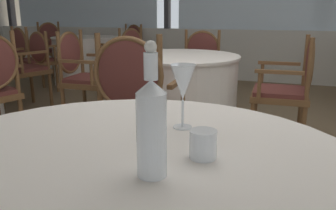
% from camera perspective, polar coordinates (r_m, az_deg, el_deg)
% --- Properties ---
extents(ground_plane, '(14.23, 14.23, 0.00)m').
position_cam_1_polar(ground_plane, '(2.46, 8.86, -12.29)').
color(ground_plane, '#756047').
extents(window_wall_far, '(10.94, 0.14, 2.81)m').
position_cam_1_polar(window_wall_far, '(5.95, 16.31, 14.44)').
color(window_wall_far, beige).
rests_on(window_wall_far, ground_plane).
extents(water_bottle, '(0.07, 0.07, 0.32)m').
position_cam_1_polar(water_bottle, '(0.79, -2.74, -3.31)').
color(water_bottle, white).
rests_on(water_bottle, foreground_table).
extents(wine_glass, '(0.08, 0.08, 0.21)m').
position_cam_1_polar(wine_glass, '(1.12, 2.49, 3.58)').
color(wine_glass, white).
rests_on(wine_glass, foreground_table).
extents(water_tumbler, '(0.07, 0.07, 0.08)m').
position_cam_1_polar(water_tumbler, '(0.92, 5.82, -6.48)').
color(water_tumbler, white).
rests_on(water_tumbler, foreground_table).
extents(background_table_1, '(1.13, 1.13, 0.75)m').
position_cam_1_polar(background_table_1, '(3.22, 1.53, 1.63)').
color(background_table_1, white).
rests_on(background_table_1, ground_plane).
extents(dining_chair_1_0, '(0.49, 0.55, 0.94)m').
position_cam_1_polar(dining_chair_1_0, '(3.08, 19.70, 3.46)').
color(dining_chair_1_0, brown).
rests_on(dining_chair_1_0, ground_plane).
extents(dining_chair_1_1, '(0.55, 0.49, 0.93)m').
position_cam_1_polar(dining_chair_1_1, '(4.14, 5.29, 6.85)').
color(dining_chair_1_1, brown).
rests_on(dining_chair_1_1, ground_plane).
extents(dining_chair_1_2, '(0.49, 0.55, 0.96)m').
position_cam_1_polar(dining_chair_1_2, '(3.58, -14.04, 5.56)').
color(dining_chair_1_2, brown).
rests_on(dining_chair_1_2, ground_plane).
extents(dining_chair_1_3, '(0.55, 0.49, 1.00)m').
position_cam_1_polar(dining_chair_1_3, '(2.25, -5.34, 1.06)').
color(dining_chair_1_3, brown).
rests_on(dining_chair_1_3, ground_plane).
extents(dining_chair_2_1, '(0.62, 0.58, 0.91)m').
position_cam_1_polar(dining_chair_2_1, '(4.46, -21.96, 6.51)').
color(dining_chair_2_1, brown).
rests_on(dining_chair_2_1, ground_plane).
extents(background_table_3, '(1.05, 1.05, 0.75)m').
position_cam_1_polar(background_table_3, '(5.78, -13.40, 7.23)').
color(background_table_3, white).
rests_on(background_table_3, ground_plane).
extents(dining_chair_3_0, '(0.60, 0.63, 0.97)m').
position_cam_1_polar(dining_chair_3_0, '(6.56, -18.47, 9.41)').
color(dining_chair_3_0, brown).
rests_on(dining_chair_3_0, ground_plane).
extents(dining_chair_3_1, '(0.63, 0.60, 0.94)m').
position_cam_1_polar(dining_chair_3_1, '(5.27, -21.99, 7.70)').
color(dining_chair_3_1, brown).
rests_on(dining_chair_3_1, ground_plane).
extents(dining_chair_3_2, '(0.60, 0.63, 0.92)m').
position_cam_1_polar(dining_chair_3_2, '(5.03, -7.10, 8.38)').
color(dining_chair_3_2, brown).
rests_on(dining_chair_3_2, ground_plane).
extents(dining_chair_3_3, '(0.63, 0.60, 0.92)m').
position_cam_1_polar(dining_chair_3_3, '(6.36, -6.48, 9.78)').
color(dining_chair_3_3, brown).
rests_on(dining_chair_3_3, ground_plane).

